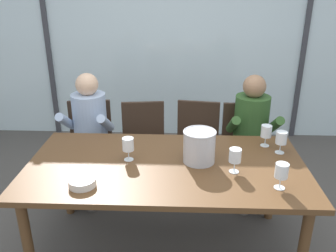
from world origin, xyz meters
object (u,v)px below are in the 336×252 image
chair_near_curtain (90,139)px  wine_glass_center_pour (281,138)px  dining_table (166,173)px  chair_right_of_center (244,142)px  person_pale_blue_shirt (88,128)px  wine_glass_near_bucket (128,145)px  chair_center (197,140)px  tasting_bowl (82,182)px  ice_bucket_primary (199,146)px  wine_glass_by_left_taster (235,157)px  person_olive_shirt (252,131)px  chair_left_of_center (144,140)px  wine_glass_spare_empty (282,171)px  wine_glass_by_right_taster (266,132)px

chair_near_curtain → wine_glass_center_pour: (1.67, -0.73, 0.36)m
dining_table → chair_near_curtain: bearing=130.6°
chair_right_of_center → person_pale_blue_shirt: (-1.50, -0.13, 0.17)m
chair_right_of_center → wine_glass_center_pour: 0.81m
wine_glass_near_bucket → dining_table: bearing=-10.1°
chair_center → person_pale_blue_shirt: bearing=-163.4°
chair_center → tasting_bowl: 1.52m
person_pale_blue_shirt → ice_bucket_primary: bearing=-32.4°
chair_near_curtain → wine_glass_center_pour: bearing=-31.5°
tasting_bowl → chair_near_curtain: bearing=102.5°
wine_glass_by_left_taster → wine_glass_center_pour: bearing=38.5°
tasting_bowl → wine_glass_center_pour: wine_glass_center_pour is taller
chair_near_curtain → chair_right_of_center: 1.53m
dining_table → person_olive_shirt: size_ratio=1.68×
wine_glass_near_bucket → wine_glass_center_pour: same height
tasting_bowl → chair_left_of_center: bearing=78.2°
chair_right_of_center → wine_glass_near_bucket: 1.38m
tasting_bowl → wine_glass_by_left_taster: size_ratio=1.01×
dining_table → chair_near_curtain: chair_near_curtain is taller
person_olive_shirt → wine_glass_spare_empty: 1.10m
person_olive_shirt → tasting_bowl: person_olive_shirt is taller
dining_table → chair_center: bearing=74.7°
ice_bucket_primary → wine_glass_by_left_taster: (0.24, -0.14, -0.01)m
chair_center → wine_glass_near_bucket: 1.12m
chair_right_of_center → wine_glass_by_left_taster: bearing=-104.9°
chair_right_of_center → person_olive_shirt: 0.22m
chair_right_of_center → person_pale_blue_shirt: 1.52m
person_pale_blue_shirt → person_olive_shirt: size_ratio=1.00×
chair_near_curtain → wine_glass_near_bucket: bearing=-67.4°
chair_right_of_center → wine_glass_by_right_taster: bearing=-86.1°
chair_near_curtain → wine_glass_near_bucket: (0.53, -0.89, 0.36)m
person_pale_blue_shirt → wine_glass_by_left_taster: size_ratio=6.87×
chair_right_of_center → wine_glass_spare_empty: bearing=-90.5°
chair_center → wine_glass_center_pour: 1.03m
person_olive_shirt → wine_glass_by_left_taster: (-0.29, -0.89, 0.19)m
chair_near_curtain → person_olive_shirt: 1.58m
wine_glass_center_pour → wine_glass_spare_empty: same height
person_pale_blue_shirt → wine_glass_spare_empty: (1.51, -1.09, 0.19)m
chair_near_curtain → person_olive_shirt: bearing=-13.2°
person_pale_blue_shirt → wine_glass_near_bucket: person_pale_blue_shirt is taller
tasting_bowl → wine_glass_near_bucket: size_ratio=1.01×
wine_glass_by_left_taster → wine_glass_by_right_taster: (0.30, 0.43, 0.00)m
chair_center → chair_near_curtain: bearing=-171.3°
tasting_bowl → wine_glass_near_bucket: 0.45m
chair_near_curtain → person_pale_blue_shirt: 0.23m
chair_center → ice_bucket_primary: bearing=-83.9°
person_olive_shirt → wine_glass_near_bucket: person_olive_shirt is taller
chair_left_of_center → person_olive_shirt: 1.05m
chair_center → wine_glass_by_right_taster: bearing=-42.9°
dining_table → wine_glass_center_pour: 0.91m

